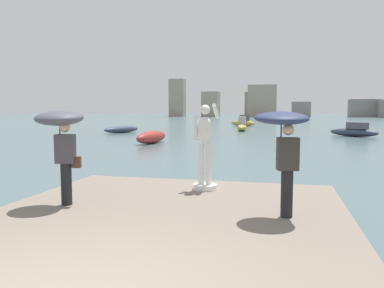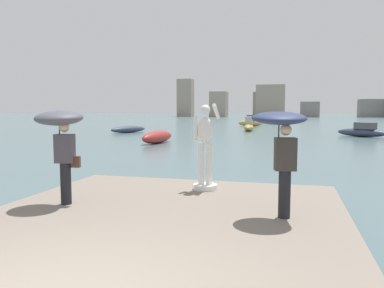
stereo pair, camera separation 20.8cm
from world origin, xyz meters
name	(u,v)px [view 1 (the left image)]	position (x,y,z in m)	size (l,w,h in m)	color
ground_plane	(262,131)	(0.00, 40.00, 0.00)	(400.00, 400.00, 0.00)	#4C666B
pier	(136,253)	(0.00, 2.08, 0.20)	(6.90, 10.16, 0.40)	slate
statue_white_figure	(205,151)	(0.29, 5.99, 1.37)	(0.60, 0.86, 2.14)	white
onlooker_left	(61,130)	(-2.31, 3.80, 1.96)	(1.15, 1.17, 2.00)	black
onlooker_right	(283,134)	(2.16, 3.93, 1.94)	(1.18, 1.19, 1.99)	black
boat_near	(152,137)	(-6.90, 22.30, 0.44)	(1.48, 4.36, 0.89)	#9E2D28
boat_mid	(243,122)	(-3.35, 51.77, 0.58)	(4.05, 2.86, 1.65)	#B2993D
boat_far	(354,131)	(8.43, 32.86, 0.49)	(4.18, 3.55, 1.28)	#2D384C
boat_leftward	(242,126)	(-2.26, 39.71, 0.58)	(1.20, 3.67, 1.64)	#B2993D
boat_rightward	(122,129)	(-14.11, 33.30, 0.34)	(2.81, 4.64, 0.68)	#2D384C
distant_skyline	(266,103)	(-3.14, 126.92, 4.54)	(72.88, 10.85, 13.18)	gray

